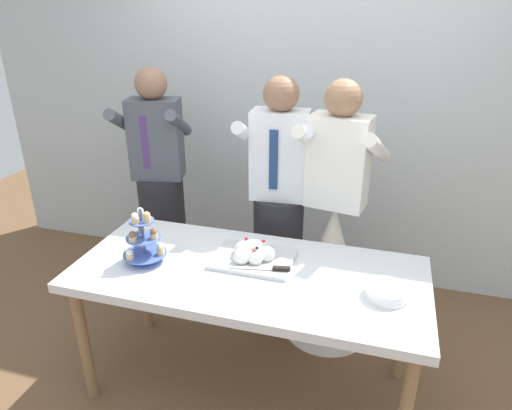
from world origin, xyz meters
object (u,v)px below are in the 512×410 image
object	(u,v)px
plate_stack	(386,292)
person_groom	(278,221)
cupcake_stand	(144,241)
person_bride	(331,254)
main_cake_tray	(252,254)
person_guest	(161,200)
dessert_table	(248,282)

from	to	relation	value
plate_stack	person_groom	xyz separation A→B (m)	(-0.69, 0.70, -0.06)
cupcake_stand	person_groom	bearing A→B (deg)	52.97
cupcake_stand	person_bride	world-z (taller)	person_bride
person_groom	person_bride	bearing A→B (deg)	-5.13
main_cake_tray	person_groom	distance (m)	0.57
cupcake_stand	plate_stack	xyz separation A→B (m)	(1.23, 0.02, -0.09)
main_cake_tray	plate_stack	xyz separation A→B (m)	(0.69, -0.14, -0.01)
main_cake_tray	person_guest	xyz separation A→B (m)	(-0.88, 0.68, -0.07)
person_groom	person_bride	distance (m)	0.40
dessert_table	person_bride	size ratio (longest dim) A/B	1.08
cupcake_stand	person_groom	size ratio (longest dim) A/B	0.18
dessert_table	person_guest	distance (m)	1.17
main_cake_tray	plate_stack	distance (m)	0.70
person_bride	dessert_table	bearing A→B (deg)	-119.76
cupcake_stand	person_bride	xyz separation A→B (m)	(0.90, 0.69, -0.31)
person_groom	person_bride	world-z (taller)	same
cupcake_stand	person_guest	size ratio (longest dim) A/B	0.18
person_groom	person_bride	xyz separation A→B (m)	(0.36, -0.03, -0.16)
plate_stack	main_cake_tray	bearing A→B (deg)	168.87
plate_stack	cupcake_stand	bearing A→B (deg)	-178.98
dessert_table	person_bride	bearing A→B (deg)	60.24
person_bride	person_guest	distance (m)	1.26
main_cake_tray	person_bride	xyz separation A→B (m)	(0.36, 0.53, -0.23)
dessert_table	plate_stack	bearing A→B (deg)	-3.79
cupcake_stand	plate_stack	distance (m)	1.24
dessert_table	plate_stack	size ratio (longest dim) A/B	8.96
plate_stack	person_bride	size ratio (longest dim) A/B	0.12
plate_stack	person_guest	xyz separation A→B (m)	(-1.57, 0.81, -0.06)
person_groom	person_guest	size ratio (longest dim) A/B	1.00
dessert_table	person_guest	bearing A→B (deg)	139.16
cupcake_stand	dessert_table	bearing A→B (deg)	7.00
main_cake_tray	person_guest	size ratio (longest dim) A/B	0.26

